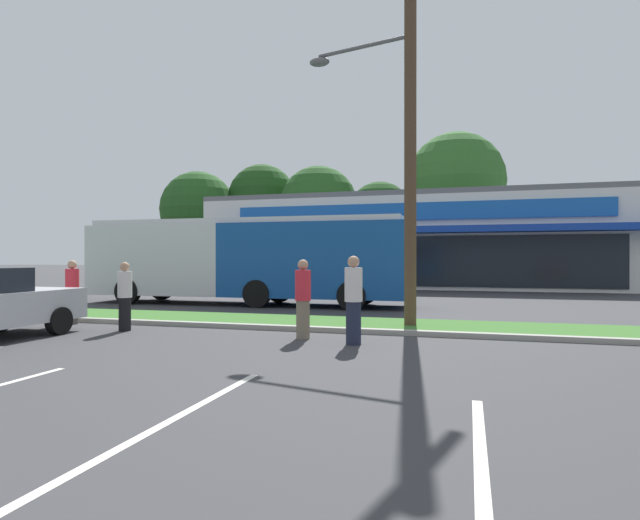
{
  "coord_description": "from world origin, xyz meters",
  "views": [
    {
      "loc": [
        5.66,
        0.91,
        1.76
      ],
      "look_at": [
        0.7,
        18.1,
        1.71
      ],
      "focal_mm": 28.96,
      "sensor_mm": 36.0,
      "label": 1
    }
  ],
  "objects_px": {
    "pedestrian_mid": "(125,296)",
    "pedestrian_by_pole": "(72,292)",
    "car_2": "(319,278)",
    "city_bus": "(246,258)",
    "pedestrian_near_bench": "(353,300)",
    "utility_pole": "(405,112)",
    "pedestrian_far": "(303,299)"
  },
  "relations": [
    {
      "from": "utility_pole",
      "to": "pedestrian_near_bench",
      "type": "height_order",
      "value": "utility_pole"
    },
    {
      "from": "utility_pole",
      "to": "city_bus",
      "type": "bearing_deg",
      "value": 141.58
    },
    {
      "from": "car_2",
      "to": "pedestrian_near_bench",
      "type": "distance_m",
      "value": 15.63
    },
    {
      "from": "pedestrian_mid",
      "to": "pedestrian_far",
      "type": "distance_m",
      "value": 4.54
    },
    {
      "from": "pedestrian_by_pole",
      "to": "pedestrian_far",
      "type": "xyz_separation_m",
      "value": [
        6.72,
        -0.68,
        0.01
      ]
    },
    {
      "from": "city_bus",
      "to": "pedestrian_far",
      "type": "distance_m",
      "value": 8.89
    },
    {
      "from": "pedestrian_mid",
      "to": "pedestrian_far",
      "type": "bearing_deg",
      "value": -137.75
    },
    {
      "from": "car_2",
      "to": "pedestrian_by_pole",
      "type": "distance_m",
      "value": 13.98
    },
    {
      "from": "pedestrian_near_bench",
      "to": "pedestrian_mid",
      "type": "height_order",
      "value": "pedestrian_near_bench"
    },
    {
      "from": "utility_pole",
      "to": "pedestrian_mid",
      "type": "bearing_deg",
      "value": -161.44
    },
    {
      "from": "pedestrian_near_bench",
      "to": "pedestrian_far",
      "type": "height_order",
      "value": "pedestrian_near_bench"
    },
    {
      "from": "pedestrian_mid",
      "to": "pedestrian_by_pole",
      "type": "bearing_deg",
      "value": 23.81
    },
    {
      "from": "city_bus",
      "to": "pedestrian_by_pole",
      "type": "relative_size",
      "value": 7.39
    },
    {
      "from": "utility_pole",
      "to": "city_bus",
      "type": "distance_m",
      "value": 9.29
    },
    {
      "from": "pedestrian_by_pole",
      "to": "car_2",
      "type": "bearing_deg",
      "value": 15.9
    },
    {
      "from": "car_2",
      "to": "pedestrian_near_bench",
      "type": "xyz_separation_m",
      "value": [
        5.04,
        -14.8,
        0.15
      ]
    },
    {
      "from": "car_2",
      "to": "utility_pole",
      "type": "bearing_deg",
      "value": 115.32
    },
    {
      "from": "city_bus",
      "to": "pedestrian_near_bench",
      "type": "bearing_deg",
      "value": 126.23
    },
    {
      "from": "pedestrian_far",
      "to": "car_2",
      "type": "bearing_deg",
      "value": 157.07
    },
    {
      "from": "city_bus",
      "to": "pedestrian_mid",
      "type": "height_order",
      "value": "city_bus"
    },
    {
      "from": "pedestrian_mid",
      "to": "utility_pole",
      "type": "bearing_deg",
      "value": -119.59
    },
    {
      "from": "pedestrian_mid",
      "to": "car_2",
      "type": "bearing_deg",
      "value": -51.06
    },
    {
      "from": "city_bus",
      "to": "pedestrian_mid",
      "type": "bearing_deg",
      "value": 90.7
    },
    {
      "from": "pedestrian_mid",
      "to": "city_bus",
      "type": "bearing_deg",
      "value": -46.64
    },
    {
      "from": "utility_pole",
      "to": "pedestrian_mid",
      "type": "relative_size",
      "value": 6.03
    },
    {
      "from": "pedestrian_near_bench",
      "to": "pedestrian_by_pole",
      "type": "distance_m",
      "value": 8.03
    },
    {
      "from": "pedestrian_near_bench",
      "to": "pedestrian_mid",
      "type": "xyz_separation_m",
      "value": [
        -5.77,
        0.41,
        -0.07
      ]
    },
    {
      "from": "utility_pole",
      "to": "pedestrian_far",
      "type": "distance_m",
      "value": 5.37
    },
    {
      "from": "car_2",
      "to": "pedestrian_mid",
      "type": "relative_size",
      "value": 2.59
    },
    {
      "from": "utility_pole",
      "to": "pedestrian_far",
      "type": "relative_size",
      "value": 5.81
    },
    {
      "from": "pedestrian_far",
      "to": "utility_pole",
      "type": "bearing_deg",
      "value": 99.83
    },
    {
      "from": "city_bus",
      "to": "pedestrian_by_pole",
      "type": "height_order",
      "value": "city_bus"
    }
  ]
}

